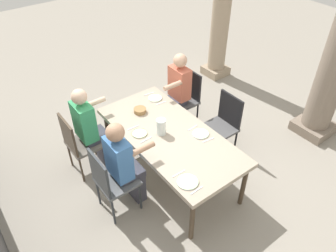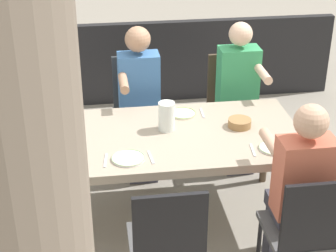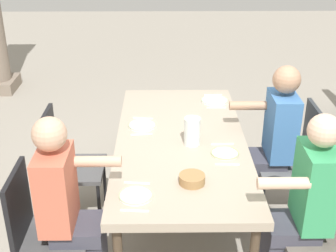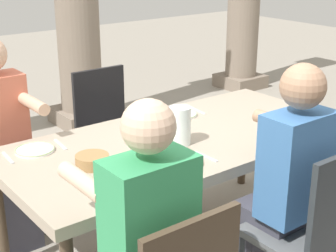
% 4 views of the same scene
% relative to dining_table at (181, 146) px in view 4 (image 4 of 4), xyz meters
% --- Properties ---
extents(ground_plane, '(16.00, 16.00, 0.00)m').
position_rel_dining_table_xyz_m(ground_plane, '(0.00, 0.00, -0.68)').
color(ground_plane, gray).
extents(dining_table, '(2.07, 0.99, 0.74)m').
position_rel_dining_table_xyz_m(dining_table, '(0.00, 0.00, 0.00)').
color(dining_table, tan).
rests_on(dining_table, ground).
extents(chair_mid_north, '(0.44, 0.44, 0.93)m').
position_rel_dining_table_xyz_m(chair_mid_north, '(0.06, 0.92, -0.16)').
color(chair_mid_north, '#4F4F50').
rests_on(chair_mid_north, ground).
extents(chair_mid_south, '(0.44, 0.44, 0.97)m').
position_rel_dining_table_xyz_m(chair_mid_south, '(0.06, -0.92, -0.13)').
color(chair_mid_south, '#5B5E61').
rests_on(chair_mid_south, ground).
extents(diner_woman_green, '(0.35, 0.49, 1.30)m').
position_rel_dining_table_xyz_m(diner_woman_green, '(0.07, -0.71, 0.02)').
color(diner_woman_green, '#3F3F4C').
rests_on(diner_woman_green, ground).
extents(diner_man_white, '(0.35, 0.49, 1.29)m').
position_rel_dining_table_xyz_m(diner_man_white, '(-0.78, 0.72, 0.01)').
color(diner_man_white, '#3F3F4C').
rests_on(diner_man_white, ground).
extents(diner_guest_third, '(0.35, 0.49, 1.30)m').
position_rel_dining_table_xyz_m(diner_guest_third, '(-0.79, -0.73, 0.01)').
color(diner_guest_third, '#3F3F4C').
rests_on(diner_guest_third, ground).
extents(plate_0, '(0.21, 0.21, 0.02)m').
position_rel_dining_table_xyz_m(plate_0, '(-0.76, 0.31, 0.07)').
color(plate_0, white).
rests_on(plate_0, dining_table).
extents(fork_0, '(0.03, 0.17, 0.01)m').
position_rel_dining_table_xyz_m(fork_0, '(-0.91, 0.31, 0.06)').
color(fork_0, silver).
rests_on(fork_0, dining_table).
extents(spoon_0, '(0.03, 0.17, 0.01)m').
position_rel_dining_table_xyz_m(spoon_0, '(-0.61, 0.31, 0.06)').
color(spoon_0, silver).
rests_on(spoon_0, dining_table).
extents(plate_1, '(0.20, 0.20, 0.02)m').
position_rel_dining_table_xyz_m(plate_1, '(-0.23, -0.31, 0.07)').
color(plate_1, silver).
rests_on(plate_1, dining_table).
extents(fork_1, '(0.02, 0.17, 0.01)m').
position_rel_dining_table_xyz_m(fork_1, '(-0.38, -0.31, 0.06)').
color(fork_1, silver).
rests_on(fork_1, dining_table).
extents(spoon_1, '(0.02, 0.17, 0.01)m').
position_rel_dining_table_xyz_m(spoon_1, '(-0.08, -0.31, 0.06)').
color(spoon_1, silver).
rests_on(spoon_1, dining_table).
extents(plate_2, '(0.22, 0.22, 0.02)m').
position_rel_dining_table_xyz_m(plate_2, '(0.24, 0.31, 0.07)').
color(plate_2, white).
rests_on(plate_2, dining_table).
extents(fork_2, '(0.03, 0.17, 0.01)m').
position_rel_dining_table_xyz_m(fork_2, '(0.09, 0.31, 0.06)').
color(fork_2, silver).
rests_on(fork_2, dining_table).
extents(spoon_2, '(0.04, 0.17, 0.01)m').
position_rel_dining_table_xyz_m(spoon_2, '(0.39, 0.31, 0.06)').
color(spoon_2, silver).
rests_on(spoon_2, dining_table).
extents(plate_3, '(0.25, 0.25, 0.02)m').
position_rel_dining_table_xyz_m(plate_3, '(0.75, -0.33, 0.07)').
color(plate_3, white).
rests_on(plate_3, dining_table).
extents(fork_3, '(0.02, 0.17, 0.01)m').
position_rel_dining_table_xyz_m(fork_3, '(0.60, -0.33, 0.06)').
color(fork_3, silver).
rests_on(fork_3, dining_table).
extents(spoon_3, '(0.02, 0.17, 0.01)m').
position_rel_dining_table_xyz_m(spoon_3, '(0.90, -0.33, 0.06)').
color(spoon_3, silver).
rests_on(spoon_3, dining_table).
extents(water_pitcher, '(0.12, 0.12, 0.21)m').
position_rel_dining_table_xyz_m(water_pitcher, '(-0.07, -0.08, 0.15)').
color(water_pitcher, white).
rests_on(water_pitcher, dining_table).
extents(bread_basket, '(0.17, 0.17, 0.06)m').
position_rel_dining_table_xyz_m(bread_basket, '(-0.61, -0.05, 0.09)').
color(bread_basket, '#9E7547').
rests_on(bread_basket, dining_table).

